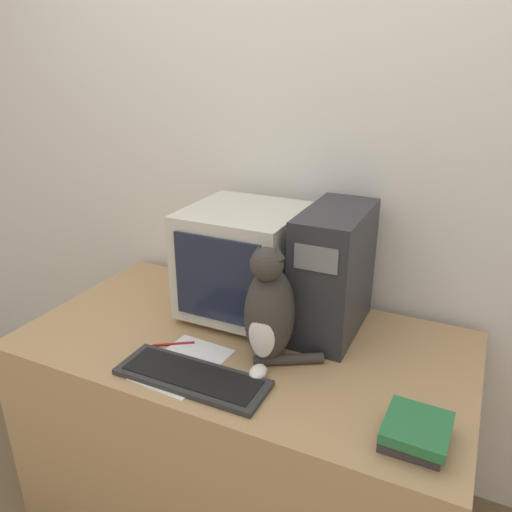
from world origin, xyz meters
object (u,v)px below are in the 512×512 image
Objects in this scene: keyboard at (192,377)px; book_stack at (415,432)px; cat at (269,312)px; computer_tower at (333,272)px; crt_monitor at (244,261)px; pen at (174,344)px.

keyboard is 2.70× the size of book_stack.
keyboard is 1.19× the size of cat.
computer_tower is 0.59m from keyboard.
book_stack is (0.70, -0.43, -0.18)m from crt_monitor.
crt_monitor reaches higher than keyboard.
cat is at bearing 51.56° from keyboard.
cat is at bearing 159.26° from book_stack.
pen is at bearing -175.68° from cat.
cat is 3.25× the size of pen.
cat is 0.54m from book_stack.
pen is (-0.32, -0.07, -0.16)m from cat.
book_stack is at bearing -8.28° from pen.
computer_tower is 0.62m from book_stack.
crt_monitor is at bearing 123.55° from cat.
keyboard is 0.31m from cat.
pen is at bearing 171.72° from book_stack.
computer_tower is 1.11× the size of cat.
pen is at bearing -142.64° from computer_tower.
keyboard is at bearing -40.64° from pen.
computer_tower is 0.60m from pen.
crt_monitor is at bearing 96.31° from keyboard.
computer_tower is at bearing 59.03° from cat.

